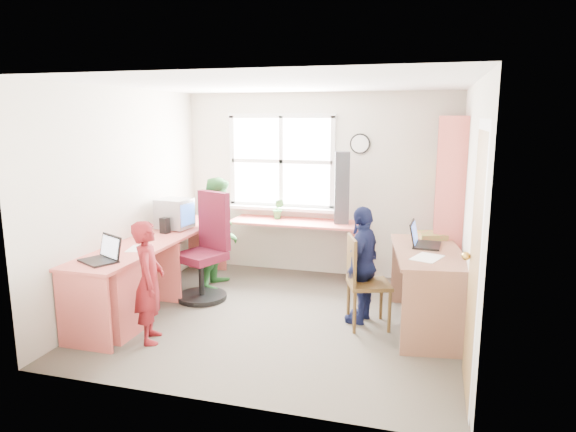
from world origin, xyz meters
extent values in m
cube|color=#484239|center=(0.00, 0.00, -0.01)|extent=(3.60, 3.40, 0.02)
cube|color=white|center=(0.00, 0.00, 2.41)|extent=(3.60, 3.40, 0.02)
cube|color=beige|center=(0.00, 1.71, 1.20)|extent=(3.60, 0.02, 2.40)
cube|color=beige|center=(0.00, -1.71, 1.20)|extent=(3.60, 0.02, 2.40)
cube|color=beige|center=(-1.81, 0.00, 1.20)|extent=(0.02, 3.40, 2.40)
cube|color=beige|center=(1.81, 0.00, 1.20)|extent=(0.02, 3.40, 2.40)
cube|color=white|center=(-0.50, 1.69, 1.50)|extent=(1.40, 0.01, 1.20)
cube|color=white|center=(-0.50, 1.68, 1.50)|extent=(1.48, 0.04, 1.28)
cube|color=olive|center=(1.79, -1.05, 1.00)|extent=(0.02, 0.82, 2.00)
sphere|color=gold|center=(1.75, -0.72, 1.00)|extent=(0.07, 0.07, 0.07)
cylinder|color=black|center=(0.55, 1.68, 1.75)|extent=(0.26, 0.03, 0.26)
cylinder|color=white|center=(0.55, 1.66, 1.75)|extent=(0.22, 0.01, 0.22)
cube|color=#EE695F|center=(-1.50, 0.10, 0.73)|extent=(0.60, 2.70, 0.03)
cube|color=#EE695F|center=(-0.25, 1.42, 0.73)|extent=(1.65, 0.56, 0.03)
cube|color=#EE695F|center=(-1.50, 0.10, 0.36)|extent=(0.56, 0.03, 0.72)
cube|color=#EE695F|center=(-1.50, -1.22, 0.36)|extent=(0.56, 0.03, 0.72)
cube|color=#EE695F|center=(-1.50, 1.42, 0.36)|extent=(0.56, 0.03, 0.72)
cube|color=#EE695F|center=(0.55, 1.42, 0.36)|extent=(0.03, 0.52, 0.72)
cube|color=#EE695F|center=(-1.50, -0.85, 0.36)|extent=(0.54, 0.45, 0.72)
cube|color=#885A44|center=(1.46, 0.17, 0.78)|extent=(0.83, 1.46, 0.03)
cube|color=#885A44|center=(1.55, -0.50, 0.38)|extent=(0.59, 0.12, 0.77)
cube|color=#885A44|center=(1.36, 0.83, 0.38)|extent=(0.59, 0.12, 0.77)
cube|color=#EE695F|center=(1.65, 0.68, 1.05)|extent=(0.30, 0.02, 2.10)
cube|color=#EE695F|center=(1.65, 1.68, 1.05)|extent=(0.30, 0.02, 2.10)
cube|color=#EE695F|center=(1.65, 1.18, 2.09)|extent=(0.30, 1.00, 0.02)
cube|color=#EE695F|center=(1.65, 1.18, 0.06)|extent=(0.30, 1.00, 0.02)
cube|color=#EE695F|center=(1.65, 1.18, 0.42)|extent=(0.30, 1.00, 0.02)
cube|color=#EE695F|center=(1.65, 1.18, 0.80)|extent=(0.30, 1.00, 0.02)
cube|color=#EE695F|center=(1.65, 1.18, 1.18)|extent=(0.30, 1.00, 0.02)
cube|color=#EE695F|center=(1.65, 1.18, 1.56)|extent=(0.30, 1.00, 0.02)
cube|color=#EE695F|center=(1.65, 1.18, 1.94)|extent=(0.30, 1.00, 0.02)
cube|color=red|center=(1.65, 0.88, 0.21)|extent=(0.25, 0.28, 0.27)
cube|color=#1A58A1|center=(1.65, 1.20, 0.21)|extent=(0.25, 0.30, 0.29)
cube|color=#20862F|center=(1.65, 1.50, 0.22)|extent=(0.25, 0.26, 0.30)
cube|color=gold|center=(1.65, 0.88, 0.58)|extent=(0.25, 0.28, 0.30)
cube|color=#743586|center=(1.65, 1.20, 0.59)|extent=(0.25, 0.30, 0.32)
cube|color=orange|center=(1.65, 1.50, 0.57)|extent=(0.25, 0.26, 0.29)
cube|color=#282828|center=(1.65, 0.88, 0.97)|extent=(0.25, 0.28, 0.32)
cube|color=silver|center=(1.65, 1.20, 0.95)|extent=(0.25, 0.30, 0.29)
cube|color=red|center=(1.65, 1.50, 0.96)|extent=(0.25, 0.26, 0.30)
cube|color=#1A58A1|center=(1.65, 0.88, 1.33)|extent=(0.25, 0.28, 0.29)
cube|color=#20862F|center=(1.65, 1.20, 1.34)|extent=(0.25, 0.30, 0.30)
cube|color=gold|center=(1.65, 1.50, 1.35)|extent=(0.25, 0.26, 0.32)
cube|color=#743586|center=(1.65, 0.88, 1.72)|extent=(0.25, 0.28, 0.30)
cube|color=orange|center=(1.65, 1.20, 1.73)|extent=(0.25, 0.30, 0.32)
cube|color=#282828|center=(1.65, 1.50, 1.71)|extent=(0.25, 0.26, 0.29)
cylinder|color=black|center=(-1.05, 0.29, 0.03)|extent=(0.75, 0.75, 0.05)
cylinder|color=black|center=(-1.05, 0.29, 0.27)|extent=(0.08, 0.08, 0.43)
cube|color=#520F1F|center=(-1.05, 0.29, 0.51)|extent=(0.62, 0.62, 0.09)
cube|color=#520F1F|center=(-0.97, 0.49, 0.90)|extent=(0.45, 0.25, 0.68)
cylinder|color=#51381B|center=(0.80, -0.18, 0.22)|extent=(0.04, 0.04, 0.43)
cylinder|color=#51381B|center=(1.12, -0.07, 0.22)|extent=(0.04, 0.04, 0.43)
cylinder|color=#51381B|center=(0.68, 0.14, 0.22)|extent=(0.04, 0.04, 0.43)
cylinder|color=#51381B|center=(1.01, 0.26, 0.22)|extent=(0.04, 0.04, 0.43)
cube|color=#51381B|center=(0.90, 0.04, 0.44)|extent=(0.51, 0.51, 0.04)
cube|color=#51381B|center=(0.73, -0.02, 0.69)|extent=(0.15, 0.37, 0.48)
cube|color=#A5A5AA|center=(-1.52, 0.57, 0.76)|extent=(0.29, 0.24, 0.02)
cube|color=#A5A5AA|center=(-1.52, 0.57, 0.94)|extent=(0.40, 0.37, 0.35)
cube|color=#3F72F2|center=(-1.33, 0.55, 0.94)|extent=(0.03, 0.29, 0.25)
cube|color=black|center=(-1.52, -0.93, 0.76)|extent=(0.42, 0.38, 0.02)
cube|color=black|center=(-1.46, -0.81, 0.87)|extent=(0.34, 0.21, 0.23)
cube|color=white|center=(-1.46, -0.82, 0.87)|extent=(0.29, 0.18, 0.19)
cube|color=black|center=(1.44, 0.34, 0.81)|extent=(0.28, 0.38, 0.02)
cube|color=black|center=(1.31, 0.35, 0.93)|extent=(0.09, 0.36, 0.24)
cube|color=#3F72F2|center=(1.32, 0.35, 0.93)|extent=(0.06, 0.32, 0.19)
cube|color=black|center=(-1.52, 0.33, 0.84)|extent=(0.11, 0.11, 0.18)
cube|color=black|center=(-1.49, 0.87, 0.85)|extent=(0.12, 0.12, 0.19)
cube|color=black|center=(0.37, 1.45, 1.21)|extent=(0.21, 0.20, 0.91)
cube|color=red|center=(1.49, 0.73, 0.83)|extent=(0.33, 0.33, 0.06)
cube|color=white|center=(-1.42, -0.39, 0.75)|extent=(0.27, 0.33, 0.00)
cube|color=white|center=(1.45, -0.11, 0.80)|extent=(0.33, 0.39, 0.00)
imported|color=#317B38|center=(-0.48, 1.49, 0.89)|extent=(0.15, 0.13, 0.27)
imported|color=maroon|center=(-1.03, -0.86, 0.58)|extent=(0.42, 0.50, 1.16)
imported|color=#317B34|center=(-1.04, 0.82, 0.68)|extent=(0.55, 0.69, 1.36)
imported|color=#161C46|center=(0.82, 0.16, 0.61)|extent=(0.44, 0.76, 1.21)
camera|label=1|loc=(1.46, -4.90, 2.10)|focal=32.00mm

